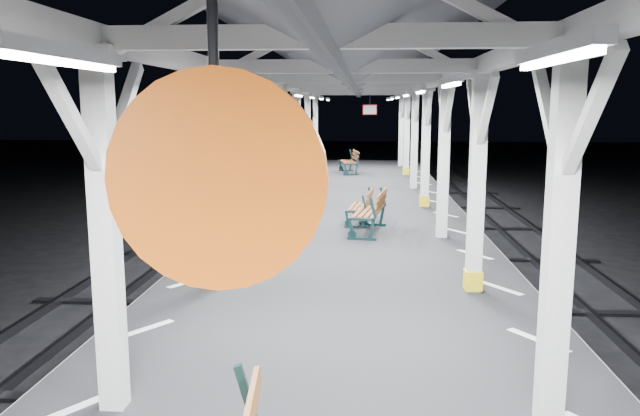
# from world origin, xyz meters

# --- Properties ---
(ground) EXTENTS (120.00, 120.00, 0.00)m
(ground) POSITION_xyz_m (0.00, 0.00, 0.00)
(ground) COLOR black
(ground) RESTS_ON ground
(platform) EXTENTS (6.00, 50.00, 1.00)m
(platform) POSITION_xyz_m (0.00, 0.00, 0.50)
(platform) COLOR black
(platform) RESTS_ON ground
(hazard_stripes_left) EXTENTS (1.00, 48.00, 0.01)m
(hazard_stripes_left) POSITION_xyz_m (-2.45, 0.00, 1.00)
(hazard_stripes_left) COLOR silver
(hazard_stripes_left) RESTS_ON platform
(hazard_stripes_right) EXTENTS (1.00, 48.00, 0.01)m
(hazard_stripes_right) POSITION_xyz_m (2.45, 0.00, 1.00)
(hazard_stripes_right) COLOR silver
(hazard_stripes_right) RESTS_ON platform
(canopy) EXTENTS (5.40, 49.00, 4.65)m
(canopy) POSITION_xyz_m (0.00, -0.02, 4.56)
(canopy) COLOR silver
(canopy) RESTS_ON platform
(bench_mid) EXTENTS (0.70, 1.51, 0.79)m
(bench_mid) POSITION_xyz_m (0.30, 7.56, 1.42)
(bench_mid) COLOR #112A2B
(bench_mid) RESTS_ON platform
(bench_far) EXTENTS (0.89, 1.80, 0.93)m
(bench_far) POSITION_xyz_m (0.51, 6.34, 1.50)
(bench_far) COLOR #112A2B
(bench_far) RESTS_ON platform
(bench_extra) EXTENTS (0.92, 1.83, 0.95)m
(bench_extra) POSITION_xyz_m (-0.25, 18.79, 1.51)
(bench_extra) COLOR #112A2B
(bench_extra) RESTS_ON platform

